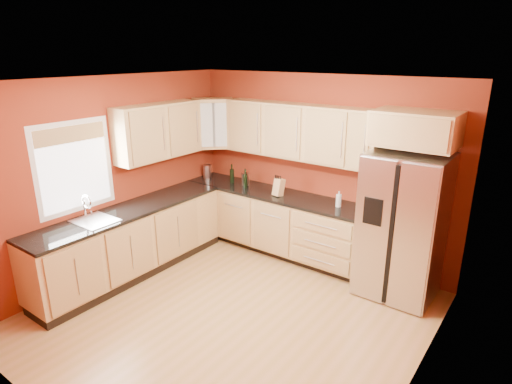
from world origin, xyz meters
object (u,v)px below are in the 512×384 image
at_px(soap_dispenser, 339,199).
at_px(wine_bottle_a, 245,178).
at_px(knife_block, 279,187).
at_px(canister_left, 207,171).
at_px(refrigerator, 402,226).

bearing_deg(soap_dispenser, wine_bottle_a, -177.11).
bearing_deg(soap_dispenser, knife_block, -174.80).
height_order(canister_left, soap_dispenser, canister_left).
bearing_deg(knife_block, soap_dispenser, 16.62).
relative_size(refrigerator, knife_block, 7.23).
relative_size(wine_bottle_a, knife_block, 1.19).
height_order(refrigerator, canister_left, refrigerator).
height_order(refrigerator, soap_dispenser, refrigerator).
bearing_deg(soap_dispenser, canister_left, -179.69).
bearing_deg(knife_block, canister_left, -171.32).
xyz_separation_m(canister_left, soap_dispenser, (2.32, 0.01, -0.00)).
distance_m(wine_bottle_a, soap_dispenser, 1.50).
height_order(wine_bottle_a, knife_block, wine_bottle_a).
bearing_deg(canister_left, knife_block, -2.75).
bearing_deg(wine_bottle_a, knife_block, -0.55).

